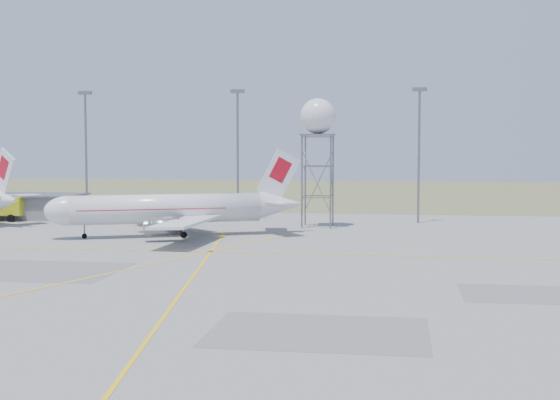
# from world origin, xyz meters

# --- Properties ---
(ground) EXTENTS (400.00, 400.00, 0.00)m
(ground) POSITION_xyz_m (0.00, 0.00, 0.00)
(ground) COLOR gray
(ground) RESTS_ON ground
(grass_strip) EXTENTS (400.00, 120.00, 0.03)m
(grass_strip) POSITION_xyz_m (0.00, 140.00, 0.01)
(grass_strip) COLOR #5E6E3C
(grass_strip) RESTS_ON ground
(building_grey) EXTENTS (19.00, 10.00, 3.90)m
(building_grey) POSITION_xyz_m (-45.00, 64.00, 1.97)
(building_grey) COLOR gray
(building_grey) RESTS_ON ground
(mast_a) EXTENTS (2.20, 0.50, 20.50)m
(mast_a) POSITION_xyz_m (-35.00, 66.00, 12.07)
(mast_a) COLOR slate
(mast_a) RESTS_ON ground
(mast_b) EXTENTS (2.20, 0.50, 20.50)m
(mast_b) POSITION_xyz_m (-10.00, 66.00, 12.07)
(mast_b) COLOR slate
(mast_b) RESTS_ON ground
(mast_c) EXTENTS (2.20, 0.50, 20.50)m
(mast_c) POSITION_xyz_m (18.00, 66.00, 12.07)
(mast_c) COLOR slate
(mast_c) RESTS_ON ground
(airliner_main) EXTENTS (32.09, 29.99, 11.39)m
(airliner_main) POSITION_xyz_m (-14.32, 43.87, 3.49)
(airliner_main) COLOR silver
(airliner_main) RESTS_ON ground
(radar_tower) EXTENTS (5.12, 5.12, 18.54)m
(radar_tower) POSITION_xyz_m (3.43, 58.14, 10.40)
(radar_tower) COLOR slate
(radar_tower) RESTS_ON ground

